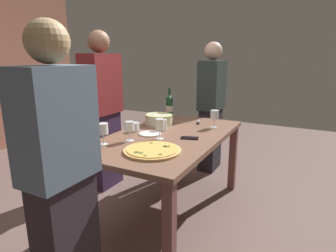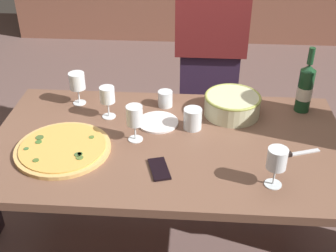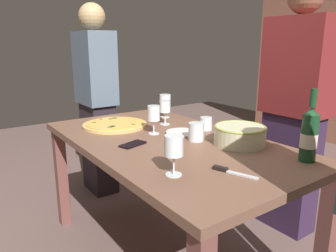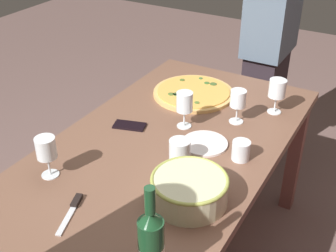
{
  "view_description": "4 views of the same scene",
  "coord_description": "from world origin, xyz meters",
  "px_view_note": "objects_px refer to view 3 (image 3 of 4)",
  "views": [
    {
      "loc": [
        -2.1,
        -1.09,
        1.42
      ],
      "look_at": [
        0.0,
        0.0,
        0.83
      ],
      "focal_mm": 30.13,
      "sensor_mm": 36.0,
      "label": 1
    },
    {
      "loc": [
        0.11,
        -1.61,
        1.85
      ],
      "look_at": [
        0.0,
        0.0,
        0.83
      ],
      "focal_mm": 46.53,
      "sensor_mm": 36.0,
      "label": 2
    },
    {
      "loc": [
        1.42,
        -1.0,
        1.27
      ],
      "look_at": [
        0.0,
        0.0,
        0.83
      ],
      "focal_mm": 34.44,
      "sensor_mm": 36.0,
      "label": 3
    },
    {
      "loc": [
        1.37,
        0.79,
        1.79
      ],
      "look_at": [
        0.0,
        0.0,
        0.83
      ],
      "focal_mm": 47.04,
      "sensor_mm": 36.0,
      "label": 4
    }
  ],
  "objects_px": {
    "pizza": "(115,125)",
    "wine_bottle": "(309,134)",
    "dining_table": "(168,155)",
    "person_guest_left": "(96,101)",
    "wine_glass_far_left": "(174,148)",
    "cup_amber": "(196,132)",
    "wine_glass_far_right": "(165,107)",
    "cell_phone": "(133,144)",
    "wine_glass_by_bottle": "(165,101)",
    "cup_ceramic": "(206,124)",
    "serving_bowl": "(240,134)",
    "wine_glass_near_pizza": "(154,114)",
    "side_plate": "(182,132)",
    "pizza_knife": "(229,171)",
    "person_host": "(295,110)"
  },
  "relations": [
    {
      "from": "wine_bottle",
      "to": "side_plate",
      "type": "relative_size",
      "value": 1.69
    },
    {
      "from": "wine_glass_far_right",
      "to": "person_guest_left",
      "type": "xyz_separation_m",
      "value": [
        -0.83,
        -0.13,
        -0.06
      ]
    },
    {
      "from": "wine_glass_by_bottle",
      "to": "cup_amber",
      "type": "distance_m",
      "value": 0.62
    },
    {
      "from": "wine_glass_far_left",
      "to": "wine_bottle",
      "type": "bearing_deg",
      "value": 69.76
    },
    {
      "from": "wine_glass_far_right",
      "to": "side_plate",
      "type": "distance_m",
      "value": 0.27
    },
    {
      "from": "wine_glass_by_bottle",
      "to": "wine_glass_near_pizza",
      "type": "bearing_deg",
      "value": -43.26
    },
    {
      "from": "cup_ceramic",
      "to": "pizza",
      "type": "bearing_deg",
      "value": -134.26
    },
    {
      "from": "dining_table",
      "to": "wine_glass_far_left",
      "type": "distance_m",
      "value": 0.55
    },
    {
      "from": "serving_bowl",
      "to": "wine_glass_near_pizza",
      "type": "distance_m",
      "value": 0.52
    },
    {
      "from": "wine_glass_by_bottle",
      "to": "side_plate",
      "type": "distance_m",
      "value": 0.47
    },
    {
      "from": "wine_glass_by_bottle",
      "to": "cup_ceramic",
      "type": "xyz_separation_m",
      "value": [
        0.44,
        0.0,
        -0.08
      ]
    },
    {
      "from": "person_host",
      "to": "pizza",
      "type": "bearing_deg",
      "value": -20.51
    },
    {
      "from": "pizza",
      "to": "side_plate",
      "type": "xyz_separation_m",
      "value": [
        0.39,
        0.25,
        -0.01
      ]
    },
    {
      "from": "wine_bottle",
      "to": "cell_phone",
      "type": "bearing_deg",
      "value": -141.46
    },
    {
      "from": "side_plate",
      "to": "pizza_knife",
      "type": "height_order",
      "value": "pizza_knife"
    },
    {
      "from": "wine_glass_far_right",
      "to": "cell_phone",
      "type": "bearing_deg",
      "value": -55.05
    },
    {
      "from": "wine_glass_near_pizza",
      "to": "side_plate",
      "type": "relative_size",
      "value": 0.87
    },
    {
      "from": "side_plate",
      "to": "cup_amber",
      "type": "bearing_deg",
      "value": -10.79
    },
    {
      "from": "cup_ceramic",
      "to": "cell_phone",
      "type": "xyz_separation_m",
      "value": [
        0.01,
        -0.53,
        -0.04
      ]
    },
    {
      "from": "dining_table",
      "to": "person_guest_left",
      "type": "height_order",
      "value": "person_guest_left"
    },
    {
      "from": "wine_glass_by_bottle",
      "to": "person_host",
      "type": "distance_m",
      "value": 0.89
    },
    {
      "from": "wine_glass_far_left",
      "to": "cup_amber",
      "type": "xyz_separation_m",
      "value": [
        -0.32,
        0.39,
        -0.07
      ]
    },
    {
      "from": "serving_bowl",
      "to": "wine_bottle",
      "type": "height_order",
      "value": "wine_bottle"
    },
    {
      "from": "dining_table",
      "to": "cell_phone",
      "type": "distance_m",
      "value": 0.24
    },
    {
      "from": "person_host",
      "to": "pizza_knife",
      "type": "bearing_deg",
      "value": 32.17
    },
    {
      "from": "pizza",
      "to": "person_host",
      "type": "bearing_deg",
      "value": 57.0
    },
    {
      "from": "wine_glass_far_left",
      "to": "side_plate",
      "type": "relative_size",
      "value": 0.85
    },
    {
      "from": "serving_bowl",
      "to": "wine_bottle",
      "type": "relative_size",
      "value": 0.82
    },
    {
      "from": "cup_amber",
      "to": "pizza_knife",
      "type": "xyz_separation_m",
      "value": [
        0.43,
        -0.19,
        -0.04
      ]
    },
    {
      "from": "cup_ceramic",
      "to": "wine_glass_near_pizza",
      "type": "bearing_deg",
      "value": -109.26
    },
    {
      "from": "side_plate",
      "to": "person_host",
      "type": "bearing_deg",
      "value": 70.97
    },
    {
      "from": "wine_bottle",
      "to": "person_guest_left",
      "type": "height_order",
      "value": "person_guest_left"
    },
    {
      "from": "pizza_knife",
      "to": "cup_amber",
      "type": "bearing_deg",
      "value": 156.8
    },
    {
      "from": "side_plate",
      "to": "pizza_knife",
      "type": "xyz_separation_m",
      "value": [
        0.6,
        -0.22,
        0.0
      ]
    },
    {
      "from": "pizza_knife",
      "to": "wine_glass_near_pizza",
      "type": "bearing_deg",
      "value": 174.1
    },
    {
      "from": "wine_bottle",
      "to": "cup_amber",
      "type": "relative_size",
      "value": 3.29
    },
    {
      "from": "wine_bottle",
      "to": "wine_glass_far_left",
      "type": "relative_size",
      "value": 1.98
    },
    {
      "from": "wine_glass_far_right",
      "to": "person_guest_left",
      "type": "height_order",
      "value": "person_guest_left"
    },
    {
      "from": "cup_ceramic",
      "to": "serving_bowl",
      "type": "bearing_deg",
      "value": -10.27
    },
    {
      "from": "pizza",
      "to": "wine_glass_far_right",
      "type": "height_order",
      "value": "wine_glass_far_right"
    },
    {
      "from": "wine_glass_far_right",
      "to": "side_plate",
      "type": "bearing_deg",
      "value": -10.04
    },
    {
      "from": "dining_table",
      "to": "person_guest_left",
      "type": "distance_m",
      "value": 1.14
    },
    {
      "from": "cup_amber",
      "to": "side_plate",
      "type": "bearing_deg",
      "value": 169.21
    },
    {
      "from": "wine_glass_far_right",
      "to": "wine_glass_by_bottle",
      "type": "bearing_deg",
      "value": 144.96
    },
    {
      "from": "dining_table",
      "to": "wine_glass_by_bottle",
      "type": "distance_m",
      "value": 0.61
    },
    {
      "from": "side_plate",
      "to": "wine_glass_near_pizza",
      "type": "bearing_deg",
      "value": -120.99
    },
    {
      "from": "pizza",
      "to": "wine_glass_by_bottle",
      "type": "distance_m",
      "value": 0.43
    },
    {
      "from": "side_plate",
      "to": "wine_glass_far_left",
      "type": "bearing_deg",
      "value": -40.8
    },
    {
      "from": "wine_glass_far_right",
      "to": "cup_ceramic",
      "type": "bearing_deg",
      "value": 25.55
    },
    {
      "from": "pizza",
      "to": "wine_bottle",
      "type": "distance_m",
      "value": 1.18
    }
  ]
}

